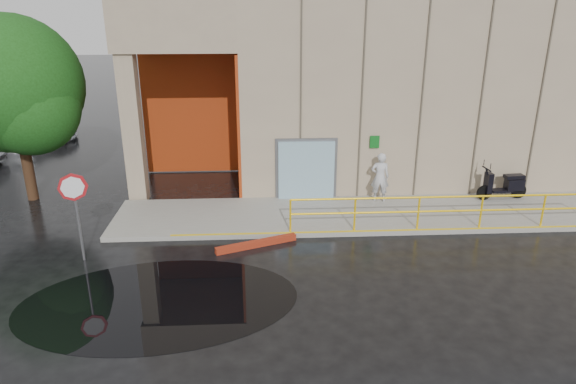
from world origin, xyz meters
The scene contains 11 objects.
ground centered at (0.00, 0.00, 0.00)m, with size 120.00×120.00×0.00m, color black.
sidewalk centered at (4.00, 4.50, 0.07)m, with size 20.00×3.00×0.15m, color gray.
building centered at (5.10, 10.98, 4.21)m, with size 20.00×10.17×8.00m.
guardrail centered at (4.25, 3.15, 0.68)m, with size 9.56×0.06×1.03m.
person centered at (2.65, 5.49, 1.00)m, with size 0.62×0.40×1.69m, color #B8B9BE.
scooter centered at (6.92, 5.45, 0.93)m, with size 1.79×0.71×1.37m.
stop_sign centered at (-6.13, 1.92, 1.81)m, with size 0.71×0.29×2.47m.
red_curb centered at (-1.50, 2.50, 0.09)m, with size 2.40×0.18×0.18m, color maroon.
puddle centered at (-3.75, -0.23, 0.00)m, with size 6.45×3.97×0.01m, color black.
car_c centered at (-12.97, 14.84, 0.69)m, with size 1.94×4.78×1.39m, color #BABDC3.
tree_near centered at (-9.22, 6.59, 3.83)m, with size 4.48×4.48×6.25m.
Camera 1 is at (-1.31, -10.64, 6.52)m, focal length 32.00 mm.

